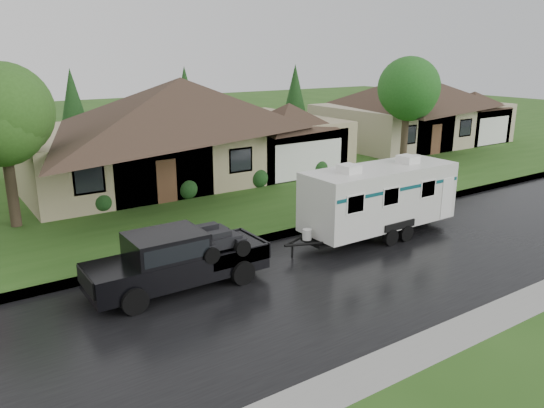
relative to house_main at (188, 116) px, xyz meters
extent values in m
plane|color=#295119|center=(-2.29, -13.84, -3.59)|extent=(140.00, 140.00, 0.00)
cube|color=black|center=(-2.29, -15.84, -3.59)|extent=(140.00, 8.00, 0.01)
cube|color=gray|center=(-2.29, -11.59, -3.52)|extent=(140.00, 0.50, 0.15)
cube|color=#295119|center=(-2.29, 1.16, -3.52)|extent=(140.00, 26.00, 0.15)
cube|color=tan|center=(-0.29, 0.16, -1.94)|extent=(18.00, 10.00, 3.00)
pyramid|color=#34241C|center=(-0.29, 0.16, 2.16)|extent=(19.44, 10.80, 2.60)
cube|color=tan|center=(5.11, -2.84, -2.09)|extent=(5.76, 4.00, 2.70)
cube|color=tan|center=(19.71, 0.66, -1.94)|extent=(14.00, 9.00, 3.00)
pyramid|color=#34241C|center=(19.71, 0.66, 1.86)|extent=(15.12, 9.72, 2.30)
cube|color=tan|center=(23.91, -1.84, -2.09)|extent=(4.48, 4.00, 2.70)
cylinder|color=#382B1E|center=(-10.21, -4.63, -1.99)|extent=(0.44, 0.44, 2.90)
sphere|color=#366922|center=(-10.21, -4.63, 1.18)|extent=(4.00, 4.00, 4.00)
cylinder|color=#382B1E|center=(12.58, -5.04, -2.00)|extent=(0.43, 0.43, 2.88)
sphere|color=#286D23|center=(12.58, -5.04, 1.15)|extent=(3.97, 3.97, 3.97)
sphere|color=#143814|center=(-6.59, -4.54, -2.94)|extent=(1.00, 1.00, 1.00)
sphere|color=#143814|center=(-2.39, -4.54, -2.94)|extent=(1.00, 1.00, 1.00)
sphere|color=#143814|center=(1.81, -4.54, -2.94)|extent=(1.00, 1.00, 1.00)
sphere|color=#143814|center=(6.01, -4.54, -2.94)|extent=(1.00, 1.00, 1.00)
cube|color=black|center=(-6.97, -13.65, -2.86)|extent=(5.63, 1.88, 0.81)
cube|color=black|center=(-9.04, -13.65, -2.61)|extent=(1.50, 1.83, 0.33)
cube|color=black|center=(-7.35, -13.65, -2.14)|extent=(2.25, 1.76, 0.84)
cube|color=black|center=(-7.35, -13.65, -2.09)|extent=(2.06, 1.80, 0.52)
cube|color=black|center=(-5.19, -13.65, -2.67)|extent=(2.06, 1.78, 0.06)
cylinder|color=black|center=(-8.76, -14.57, -3.20)|extent=(0.79, 0.30, 0.79)
cylinder|color=black|center=(-8.76, -12.73, -3.20)|extent=(0.79, 0.30, 0.79)
cylinder|color=black|center=(-5.19, -14.57, -3.20)|extent=(0.79, 0.30, 0.79)
cylinder|color=black|center=(-5.19, -12.73, -3.20)|extent=(0.79, 0.30, 0.79)
cube|color=silver|center=(1.73, -13.65, -1.93)|extent=(6.56, 2.25, 2.30)
cube|color=black|center=(1.73, -13.65, -3.22)|extent=(6.94, 1.13, 0.13)
cube|color=#0B464E|center=(1.73, -13.65, -1.42)|extent=(6.43, 2.27, 0.13)
cube|color=white|center=(0.04, -13.65, -0.63)|extent=(0.66, 0.75, 0.30)
cube|color=white|center=(3.23, -13.65, -0.63)|extent=(0.66, 0.75, 0.30)
cylinder|color=black|center=(1.30, -14.76, -3.26)|extent=(0.66, 0.23, 0.66)
cylinder|color=black|center=(1.30, -12.54, -3.26)|extent=(0.66, 0.23, 0.66)
cylinder|color=black|center=(2.15, -14.76, -3.26)|extent=(0.66, 0.23, 0.66)
cylinder|color=black|center=(2.15, -12.54, -3.26)|extent=(0.66, 0.23, 0.66)
camera|label=1|loc=(-13.17, -28.00, 3.59)|focal=35.00mm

